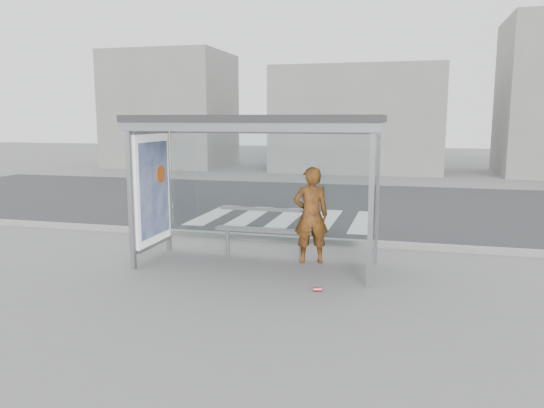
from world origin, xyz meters
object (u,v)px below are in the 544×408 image
Objects in this scene: soda_can at (317,289)px; bus_shelter at (236,152)px; bench at (264,230)px; person at (311,215)px.

bus_shelter is at bearing 144.62° from soda_can.
bus_shelter is 2.36× the size of bench.
person is 0.93m from bench.
soda_can is at bearing -51.66° from bench.
bus_shelter is 33.75× the size of soda_can.
bus_shelter is 2.46× the size of person.
person is 0.96× the size of bench.
bus_shelter is 2.80m from soda_can.
soda_can is (1.27, -1.60, -0.52)m from bench.
person reaches higher than soda_can.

